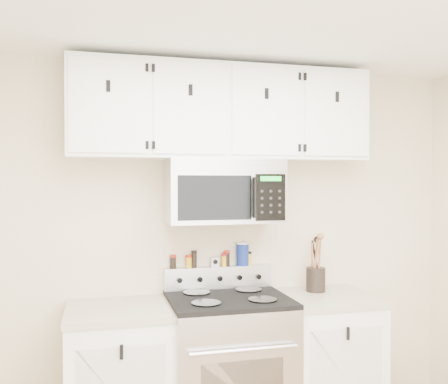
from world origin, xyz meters
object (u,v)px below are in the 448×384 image
Objects in this scene: utensil_crock at (316,277)px; salt_canister at (243,254)px; microwave at (224,191)px; range at (228,368)px.

utensil_crock is 2.40× the size of salt_canister.
microwave is 1.94× the size of utensil_crock.
microwave reaches higher than salt_canister.
microwave reaches higher than utensil_crock.
salt_canister reaches higher than range.
range is 1.15m from microwave.
salt_canister is (0.18, 0.28, 0.70)m from range.
salt_canister is at bearing 41.30° from microwave.
utensil_crock is (0.67, 0.13, 0.53)m from range.
range is 0.87m from utensil_crock.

